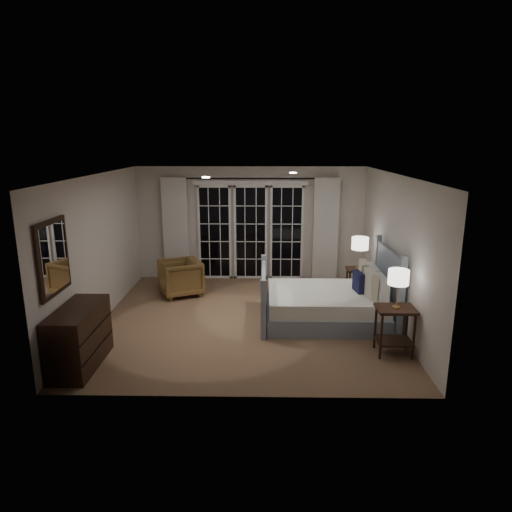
{
  "coord_description": "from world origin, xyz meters",
  "views": [
    {
      "loc": [
        0.29,
        -7.47,
        3.04
      ],
      "look_at": [
        0.16,
        0.36,
        1.05
      ],
      "focal_mm": 32.0,
      "sensor_mm": 36.0,
      "label": 1
    }
  ],
  "objects_px": {
    "lamp_left": "(398,278)",
    "dresser": "(79,337)",
    "bed": "(329,303)",
    "lamp_right": "(360,244)",
    "nightstand_left": "(395,323)",
    "armchair": "(180,278)",
    "nightstand_right": "(358,279)"
  },
  "relations": [
    {
      "from": "nightstand_left",
      "to": "lamp_right",
      "type": "xyz_separation_m",
      "value": [
        -0.03,
        2.47,
        0.62
      ]
    },
    {
      "from": "bed",
      "to": "lamp_right",
      "type": "bearing_deg",
      "value": 58.75
    },
    {
      "from": "bed",
      "to": "nightstand_left",
      "type": "height_order",
      "value": "bed"
    },
    {
      "from": "lamp_left",
      "to": "armchair",
      "type": "bearing_deg",
      "value": 144.26
    },
    {
      "from": "lamp_right",
      "to": "nightstand_left",
      "type": "bearing_deg",
      "value": -89.24
    },
    {
      "from": "lamp_left",
      "to": "dresser",
      "type": "height_order",
      "value": "lamp_left"
    },
    {
      "from": "nightstand_left",
      "to": "nightstand_right",
      "type": "bearing_deg",
      "value": 90.76
    },
    {
      "from": "lamp_left",
      "to": "lamp_right",
      "type": "relative_size",
      "value": 0.9
    },
    {
      "from": "bed",
      "to": "nightstand_right",
      "type": "distance_m",
      "value": 1.44
    },
    {
      "from": "nightstand_right",
      "to": "lamp_right",
      "type": "height_order",
      "value": "lamp_right"
    },
    {
      "from": "armchair",
      "to": "nightstand_right",
      "type": "bearing_deg",
      "value": 63.58
    },
    {
      "from": "dresser",
      "to": "bed",
      "type": "bearing_deg",
      "value": 24.95
    },
    {
      "from": "lamp_left",
      "to": "armchair",
      "type": "relative_size",
      "value": 0.72
    },
    {
      "from": "bed",
      "to": "armchair",
      "type": "xyz_separation_m",
      "value": [
        -2.8,
        1.33,
        0.04
      ]
    },
    {
      "from": "armchair",
      "to": "dresser",
      "type": "distance_m",
      "value": 3.14
    },
    {
      "from": "nightstand_left",
      "to": "armchair",
      "type": "relative_size",
      "value": 0.9
    },
    {
      "from": "nightstand_left",
      "to": "lamp_right",
      "type": "distance_m",
      "value": 2.55
    },
    {
      "from": "armchair",
      "to": "lamp_right",
      "type": "bearing_deg",
      "value": 63.58
    },
    {
      "from": "bed",
      "to": "lamp_left",
      "type": "bearing_deg",
      "value": -58.05
    },
    {
      "from": "lamp_left",
      "to": "lamp_right",
      "type": "height_order",
      "value": "lamp_left"
    },
    {
      "from": "bed",
      "to": "lamp_left",
      "type": "xyz_separation_m",
      "value": [
        0.78,
        -1.25,
        0.84
      ]
    },
    {
      "from": "bed",
      "to": "lamp_left",
      "type": "height_order",
      "value": "lamp_left"
    },
    {
      "from": "lamp_left",
      "to": "lamp_right",
      "type": "xyz_separation_m",
      "value": [
        -0.03,
        2.47,
        -0.07
      ]
    },
    {
      "from": "nightstand_left",
      "to": "dresser",
      "type": "distance_m",
      "value": 4.45
    },
    {
      "from": "bed",
      "to": "nightstand_right",
      "type": "relative_size",
      "value": 3.63
    },
    {
      "from": "armchair",
      "to": "nightstand_left",
      "type": "bearing_deg",
      "value": 29.5
    },
    {
      "from": "lamp_left",
      "to": "bed",
      "type": "bearing_deg",
      "value": 121.95
    },
    {
      "from": "nightstand_left",
      "to": "bed",
      "type": "bearing_deg",
      "value": 121.95
    },
    {
      "from": "nightstand_right",
      "to": "dresser",
      "type": "height_order",
      "value": "dresser"
    },
    {
      "from": "nightstand_left",
      "to": "lamp_left",
      "type": "xyz_separation_m",
      "value": [
        0.0,
        -0.0,
        0.69
      ]
    },
    {
      "from": "lamp_left",
      "to": "armchair",
      "type": "distance_m",
      "value": 4.48
    },
    {
      "from": "nightstand_right",
      "to": "nightstand_left",
      "type": "bearing_deg",
      "value": -89.24
    }
  ]
}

